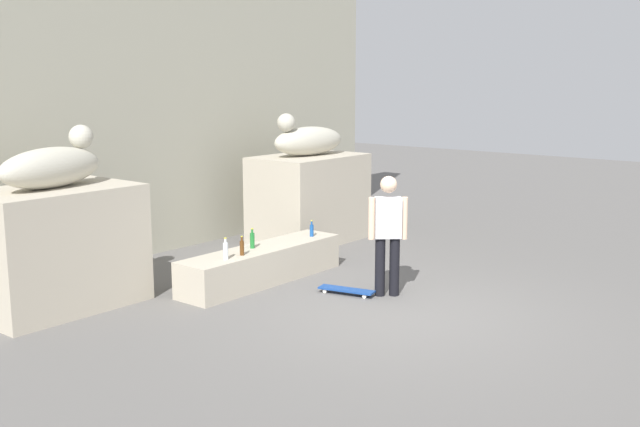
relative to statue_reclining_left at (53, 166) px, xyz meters
The scene contains 13 objects.
ground_plane 4.75m from the statue_reclining_left, 54.52° to the right, with size 40.00×40.00×0.00m, color #605E5B.
facade_wall 3.36m from the statue_reclining_left, 33.74° to the left, with size 11.76×0.60×6.59m, color #A5A28F.
pedestal_left 1.08m from the statue_reclining_left, 167.82° to the right, with size 2.05×1.34×1.59m, color #B7AD99.
pedestal_right 5.21m from the statue_reclining_left, ahead, with size 2.05×1.34×1.59m, color #B7AD99.
statue_reclining_left is the anchor object (origin of this frame).
statue_reclining_right 5.07m from the statue_reclining_left, ahead, with size 1.65×0.72×0.78m.
ledge_block 3.25m from the statue_reclining_left, 26.24° to the right, with size 2.86×0.66×0.52m, color #B7AD99.
skater 4.48m from the statue_reclining_left, 44.66° to the right, with size 0.39×0.42×1.67m.
skateboard 4.23m from the statue_reclining_left, 43.14° to the right, with size 0.38×0.82×0.08m.
bottle_green 2.95m from the statue_reclining_left, 25.94° to the right, with size 0.07×0.07×0.30m.
bottle_clear 2.49m from the statue_reclining_left, 38.95° to the right, with size 0.07×0.07×0.31m.
bottle_blue 4.02m from the statue_reclining_left, 20.30° to the right, with size 0.06×0.06×0.26m.
bottle_brown 2.72m from the statue_reclining_left, 34.36° to the right, with size 0.06×0.06×0.28m.
Camera 1 is at (-7.73, -5.06, 2.99)m, focal length 41.73 mm.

